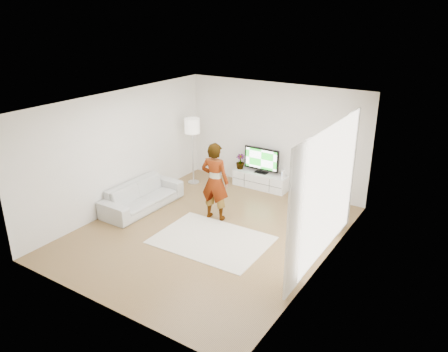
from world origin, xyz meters
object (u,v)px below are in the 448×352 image
Objects in this scene: player at (215,181)px; sofa at (142,196)px; floor_lamp at (192,129)px; rug at (212,240)px; media_console at (260,180)px; television at (262,159)px.

sofa is at bearing 7.33° from player.
player is 0.84× the size of sofa.
player and floor_lamp have the same top height.
player reaches higher than rug.
media_console is at bearing -33.55° from sofa.
player is (-0.01, -2.16, 0.70)m from media_console.
rug is (0.50, -3.05, -0.20)m from media_console.
rug is at bearing -80.79° from television.
media_console is 2.27m from player.
player is 2.37m from floor_lamp.
player is at bearing -90.25° from television.
television is 2.19m from player.
floor_lamp is at bearing -159.20° from media_console.
player reaches higher than television.
sofa is (-1.79, -2.66, -0.48)m from television.
floor_lamp is (-1.74, -0.69, 0.74)m from television.
media_console is 0.65× the size of rug.
media_console is 0.70× the size of sofa.
television reaches higher than sofa.
rug is (0.50, -3.08, -0.79)m from television.
floor_lamp is (0.06, 1.98, 1.22)m from sofa.
rug is at bearing -46.95° from floor_lamp.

